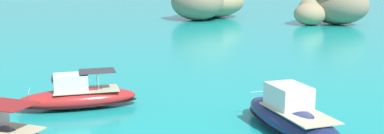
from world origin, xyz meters
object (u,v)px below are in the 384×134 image
(islet_large, at_px, (207,1))
(motorboat_navy, at_px, (291,118))
(motorboat_red, at_px, (77,97))
(islet_small, at_px, (331,6))

(islet_large, relative_size, motorboat_navy, 2.57)
(motorboat_navy, xyz_separation_m, motorboat_red, (-13.77, 0.93, -0.11))
(islet_large, relative_size, motorboat_red, 2.91)
(islet_small, bearing_deg, islet_large, 167.62)
(motorboat_red, bearing_deg, islet_small, 74.95)
(islet_large, distance_m, motorboat_navy, 67.80)
(islet_large, bearing_deg, motorboat_navy, -71.39)
(islet_small, relative_size, motorboat_navy, 1.73)
(islet_small, distance_m, motorboat_red, 60.23)
(islet_large, height_order, motorboat_red, islet_large)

